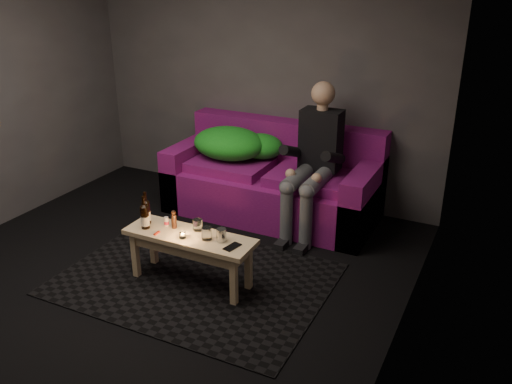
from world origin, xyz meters
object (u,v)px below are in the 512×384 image
Objects in this scene: person at (314,157)px; beer_bottle_b at (145,216)px; steel_cup at (221,235)px; sofa at (274,183)px; beer_bottle_a at (146,212)px; coffee_table at (190,243)px.

person reaches higher than beer_bottle_b.
beer_bottle_b is 2.68× the size of steel_cup.
steel_cup is at bearing 6.75° from beer_bottle_b.
beer_bottle_b reaches higher than steel_cup.
sofa is 0.66m from person.
sofa is at bearing 99.32° from steel_cup.
beer_bottle_b is at bearing -60.07° from beer_bottle_a.
coffee_table is at bearing 8.61° from beer_bottle_b.
person reaches higher than sofa.
beer_bottle_b is 0.68m from steel_cup.
sofa is at bearing 75.69° from beer_bottle_b.
beer_bottle_b is (-0.39, -0.06, 0.18)m from coffee_table.
beer_bottle_a is 0.72m from steel_cup.
person is at bearing 80.19° from steel_cup.
sofa reaches higher than beer_bottle_a.
sofa is at bearing 73.35° from beer_bottle_a.
steel_cup is (0.28, 0.02, 0.13)m from coffee_table.
person is (0.49, -0.18, 0.41)m from sofa.
beer_bottle_a is at bearing 179.78° from steel_cup.
sofa is 7.72× the size of beer_bottle_a.
beer_bottle_b is (-0.41, -1.63, 0.21)m from sofa.
person is at bearing 58.02° from beer_bottle_b.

